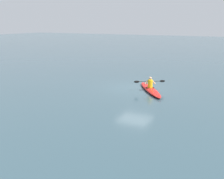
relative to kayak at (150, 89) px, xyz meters
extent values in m
plane|color=#334C56|center=(1.36, -0.41, -0.13)|extent=(160.00, 160.00, 0.00)
ellipsoid|color=red|center=(0.00, 0.00, 0.00)|extent=(3.39, 4.42, 0.25)
torus|color=black|center=(0.04, -0.06, 0.11)|extent=(0.87, 0.87, 0.04)
cylinder|color=black|center=(0.85, -1.20, 0.12)|extent=(0.18, 0.18, 0.02)
cylinder|color=yellow|center=(0.04, -0.06, 0.41)|extent=(0.35, 0.35, 0.57)
sphere|color=tan|center=(0.04, -0.06, 0.81)|extent=(0.21, 0.21, 0.21)
cylinder|color=black|center=(0.16, -0.22, 0.53)|extent=(1.58, 1.12, 0.03)
ellipsoid|color=black|center=(0.94, 0.33, 0.53)|extent=(0.35, 0.26, 0.17)
ellipsoid|color=black|center=(-0.63, -0.77, 0.53)|extent=(0.35, 0.26, 0.17)
cylinder|color=tan|center=(0.31, 0.03, 0.49)|extent=(0.21, 0.30, 0.34)
cylinder|color=tan|center=(-0.14, -0.28, 0.49)|extent=(0.32, 0.14, 0.34)
camera|label=1|loc=(-7.11, 19.44, 4.82)|focal=46.96mm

